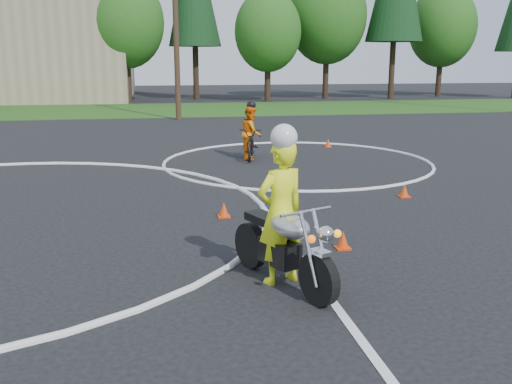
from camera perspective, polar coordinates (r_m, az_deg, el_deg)
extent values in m
cube|color=#1E4714|center=(35.92, -16.21, 7.81)|extent=(120.00, 10.00, 0.02)
torus|color=silver|center=(17.36, 4.07, 3.02)|extent=(8.10, 8.10, 0.10)
cube|color=silver|center=(7.57, 7.66, -10.78)|extent=(0.12, 10.00, 0.01)
cylinder|color=black|center=(7.35, 6.29, -8.67)|extent=(0.40, 0.69, 0.69)
cylinder|color=black|center=(8.56, -0.54, -5.37)|extent=(0.40, 0.69, 0.69)
cube|color=black|center=(7.94, 2.37, -6.01)|extent=(0.54, 0.70, 0.34)
ellipsoid|color=silver|center=(7.63, 3.40, -3.40)|extent=(0.67, 0.84, 0.32)
cube|color=black|center=(8.09, 0.99, -2.74)|extent=(0.54, 0.75, 0.11)
cylinder|color=silver|center=(7.21, 5.27, -5.67)|extent=(0.21, 0.40, 0.92)
cylinder|color=white|center=(7.34, 6.54, -5.38)|extent=(0.21, 0.40, 0.92)
cube|color=white|center=(7.20, 6.48, -6.02)|extent=(0.25, 0.29, 0.06)
cylinder|color=white|center=(7.30, 5.03, -1.97)|extent=(0.75, 0.35, 0.04)
sphere|color=silver|center=(7.05, 7.01, -4.20)|extent=(0.21, 0.21, 0.21)
sphere|color=#EE560B|center=(6.95, 5.57, -4.71)|extent=(0.10, 0.10, 0.10)
sphere|color=#FF9E0C|center=(7.21, 8.14, -4.14)|extent=(0.10, 0.10, 0.10)
cylinder|color=silver|center=(8.43, 1.57, -5.67)|extent=(0.44, 0.88, 0.09)
imported|color=#EEFF1A|center=(7.83, 2.50, -2.05)|extent=(0.87, 0.74, 2.03)
sphere|color=silver|center=(7.58, 2.81, 5.47)|extent=(0.36, 0.36, 0.36)
imported|color=black|center=(17.82, -0.47, 4.90)|extent=(1.04, 1.98, 0.99)
imported|color=orange|center=(17.77, -0.48, 5.95)|extent=(0.78, 0.92, 1.65)
sphere|color=black|center=(17.68, -0.48, 8.68)|extent=(0.29, 0.29, 0.29)
cone|color=red|center=(9.54, 8.69, -4.78)|extent=(0.22, 0.22, 0.30)
cube|color=red|center=(9.58, 8.66, -5.55)|extent=(0.24, 0.24, 0.03)
cone|color=red|center=(13.35, 14.62, 0.13)|extent=(0.22, 0.22, 0.30)
cube|color=red|center=(13.38, 14.58, -0.43)|extent=(0.24, 0.24, 0.03)
cone|color=red|center=(20.44, 7.22, 4.89)|extent=(0.22, 0.22, 0.30)
cube|color=red|center=(20.46, 7.21, 4.52)|extent=(0.24, 0.24, 0.03)
cone|color=red|center=(11.30, -3.23, -1.79)|extent=(0.22, 0.22, 0.30)
cube|color=red|center=(11.34, -3.22, -2.45)|extent=(0.24, 0.24, 0.03)
cylinder|color=#382619|center=(42.64, -12.66, 10.95)|extent=(0.44, 0.44, 3.24)
ellipsoid|color=#1E5116|center=(42.69, -12.94, 16.26)|extent=(5.40, 5.40, 6.48)
cylinder|color=#382619|center=(44.70, -6.03, 11.74)|extent=(0.44, 0.44, 3.96)
cylinder|color=#382619|center=(42.40, 1.16, 11.01)|extent=(0.44, 0.44, 2.88)
ellipsoid|color=#1E5116|center=(42.41, 1.19, 15.76)|extent=(4.80, 4.80, 5.76)
cylinder|color=#382619|center=(45.54, 6.98, 11.52)|extent=(0.44, 0.44, 3.60)
ellipsoid|color=#1E5116|center=(45.63, 7.14, 17.05)|extent=(6.00, 6.00, 7.20)
cylinder|color=#382619|center=(46.30, 13.42, 11.74)|extent=(0.44, 0.44, 4.32)
cylinder|color=#382619|center=(50.26, 17.82, 10.94)|extent=(0.44, 0.44, 3.24)
ellipsoid|color=#1E5116|center=(50.30, 18.15, 15.44)|extent=(5.40, 5.40, 6.48)
cylinder|color=#382619|center=(44.00, -17.89, 10.47)|extent=(0.44, 0.44, 2.88)
ellipsoid|color=#1E5116|center=(44.01, -18.22, 15.04)|extent=(4.80, 4.80, 5.76)
cylinder|color=#473321|center=(29.66, -8.04, 16.82)|extent=(0.28, 0.28, 10.00)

